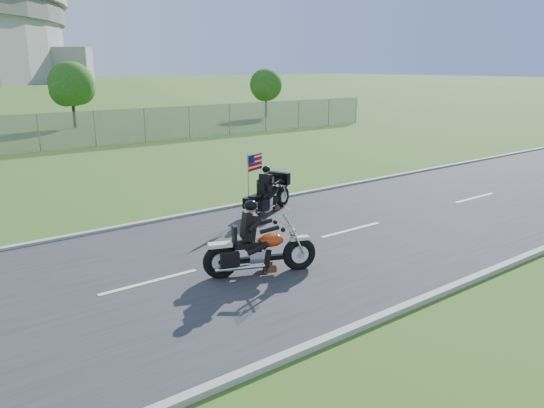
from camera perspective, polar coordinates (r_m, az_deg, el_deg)
ground at (r=12.40m, az=-4.57°, el=-6.34°), size 420.00×420.00×0.00m
road at (r=12.39m, az=-4.57°, el=-6.25°), size 120.00×8.00×0.04m
curb_north at (r=15.77m, az=-12.62°, el=-1.83°), size 120.00×0.18×0.12m
curb_south at (r=9.52m, az=9.18°, el=-12.96°), size 120.00×0.18×0.12m
tree_fence_near at (r=41.67m, az=-20.73°, el=11.75°), size 3.52×3.28×4.75m
tree_fence_far at (r=47.23m, az=-0.65°, el=12.51°), size 3.08×2.87×4.20m
motorcycle_lead at (r=11.51m, az=-1.44°, el=-5.12°), size 2.43×1.23×1.71m
motorcycle_follow at (r=16.35m, az=-0.29°, el=0.82°), size 2.16×1.12×1.88m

